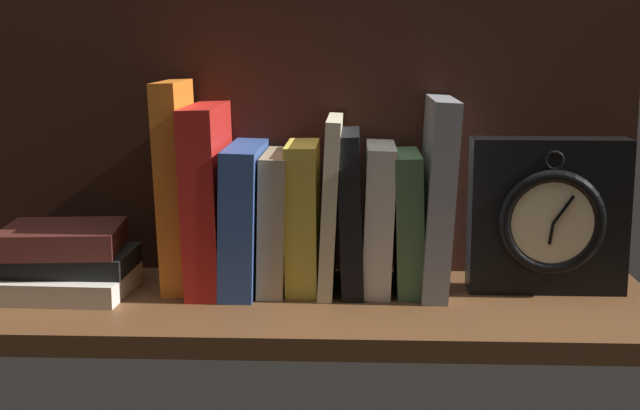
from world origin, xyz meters
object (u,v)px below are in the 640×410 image
Objects in this scene: book_green_romantic at (408,221)px; framed_clock at (548,217)px; book_yellow_seinlanguage at (306,216)px; book_orange_pandolfini at (177,185)px; book_tan_shortstories at (276,220)px; book_red_requiem at (208,197)px; book_stack_side at (64,261)px; book_blue_modern at (244,217)px; book_gray_chess at (436,195)px; book_white_catcher at (378,217)px; book_cream_twain at (331,203)px; book_black_skeptic at (351,211)px.

framed_clock reaches higher than book_green_romantic.
book_orange_pandolfini is at bearing 180.00° from book_yellow_seinlanguage.
book_tan_shortstories is 0.89× the size of framed_clock.
book_red_requiem is 19.54cm from book_stack_side.
book_yellow_seinlanguage is (7.80, 0.00, 0.16)cm from book_blue_modern.
book_blue_modern is 24.22cm from book_gray_chess.
book_white_catcher is (25.22, 0.00, -3.87)cm from book_orange_pandolfini.
book_orange_pandolfini reaches higher than book_cream_twain.
book_red_requiem is at bearing 178.57° from framed_clock.
book_yellow_seinlanguage is at bearing 180.00° from book_white_catcher.
book_red_requiem is 1.26× the size of book_white_catcher.
book_red_requiem is 28.51cm from book_gray_chess.
book_orange_pandolfini is 9.27cm from book_blue_modern.
book_red_requiem is at bearing 180.00° from book_gray_chess.
book_tan_shortstories is 33.74cm from framed_clock.
book_yellow_seinlanguage is at bearing 177.99° from framed_clock.
book_tan_shortstories is 0.71× the size of book_gray_chess.
book_yellow_seinlanguage is 3.50cm from book_cream_twain.
book_orange_pandolfini is 1.44× the size of book_blue_modern.
book_red_requiem is 8.94cm from book_tan_shortstories.
book_orange_pandolfini reaches higher than book_gray_chess.
book_white_catcher reaches higher than book_blue_modern.
book_black_skeptic is (17.90, -0.00, -1.58)cm from book_red_requiem.
book_cream_twain reaches higher than book_blue_modern.
book_red_requiem is 1.25× the size of book_yellow_seinlanguage.
book_blue_modern is at bearing -0.00° from book_red_requiem.
book_blue_modern is at bearing 180.00° from book_cream_twain.
book_orange_pandolfini reaches higher than book_tan_shortstories.
book_tan_shortstories is (8.44, -0.00, -2.94)cm from book_red_requiem.
book_yellow_seinlanguage is at bearing -0.00° from book_red_requiem.
book_black_skeptic is at bearing 0.00° from book_tan_shortstories.
book_black_skeptic is 36.22cm from book_stack_side.
book_green_romantic is at bearing 176.50° from framed_clock.
book_red_requiem is 12.48cm from book_yellow_seinlanguage.
book_white_catcher reaches higher than book_stack_side.
book_cream_twain is 1.12× the size of framed_clock.
book_tan_shortstories reaches higher than book_stack_side.
book_blue_modern is 0.75× the size of book_gray_chess.
book_orange_pandolfini reaches higher than framed_clock.
book_blue_modern reaches higher than book_green_romantic.
book_blue_modern is 13.47cm from book_black_skeptic.
book_blue_modern is 0.99× the size of book_white_catcher.
book_stack_side is (-42.63, -3.71, -4.70)cm from book_green_romantic.
book_red_requiem is 1.20× the size of framed_clock.
book_green_romantic is at bearing -0.00° from book_red_requiem.
book_gray_chess is (28.51, 0.00, 0.47)cm from book_red_requiem.
book_black_skeptic is (5.64, 0.00, 0.73)cm from book_yellow_seinlanguage.
book_red_requiem is at bearing 180.00° from book_cream_twain.
framed_clock is (42.15, -1.05, -1.94)cm from book_red_requiem.
framed_clock reaches higher than book_yellow_seinlanguage.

